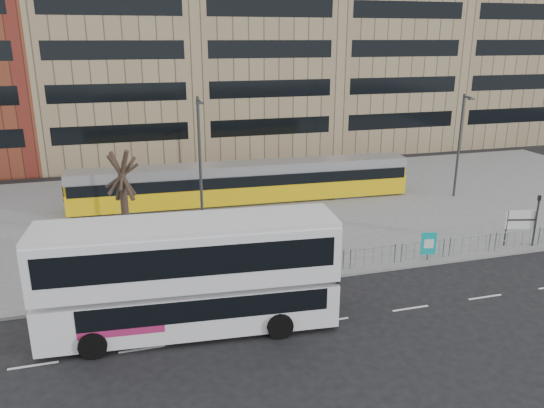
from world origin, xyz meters
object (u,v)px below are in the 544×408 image
object	(u,v)px
tram	(244,183)
traffic_light_west	(216,248)
double_decker_bus	(189,273)
lamp_post_east	(460,142)
pedestrian	(173,249)
lamp_post_west	(200,161)
bare_tree	(119,147)
ad_panel	(429,244)
traffic_light_east	(537,214)
station_sign	(521,221)

from	to	relation	value
tram	traffic_light_west	bearing A→B (deg)	-106.18
double_decker_bus	traffic_light_west	world-z (taller)	double_decker_bus
lamp_post_east	traffic_light_west	bearing A→B (deg)	-153.50
pedestrian	lamp_post_west	xyz separation A→B (m)	(2.28, 4.27, 3.69)
double_decker_bus	pedestrian	xyz separation A→B (m)	(-0.07, 6.64, -1.55)
double_decker_bus	bare_tree	distance (m)	11.36
ad_panel	traffic_light_west	world-z (taller)	traffic_light_west
ad_panel	traffic_light_east	distance (m)	7.11
traffic_light_east	bare_tree	world-z (taller)	bare_tree
station_sign	traffic_light_east	distance (m)	0.93
double_decker_bus	station_sign	bearing A→B (deg)	15.68
lamp_post_east	pedestrian	bearing A→B (deg)	-162.37
station_sign	lamp_post_east	bearing A→B (deg)	90.61
pedestrian	double_decker_bus	bearing A→B (deg)	159.60
bare_tree	lamp_post_west	bearing A→B (deg)	3.84
lamp_post_west	lamp_post_east	world-z (taller)	lamp_post_west
tram	bare_tree	bearing A→B (deg)	-141.83
double_decker_bus	pedestrian	distance (m)	6.82
ad_panel	lamp_post_west	xyz separation A→B (m)	(-11.22, 7.47, 3.67)
station_sign	traffic_light_west	xyz separation A→B (m)	(-17.99, -0.29, 0.48)
lamp_post_west	bare_tree	xyz separation A→B (m)	(-4.57, -0.31, 1.21)
traffic_light_west	lamp_post_east	bearing A→B (deg)	51.47
tram	ad_panel	world-z (taller)	tram
lamp_post_east	ad_panel	bearing A→B (deg)	-130.28
pedestrian	lamp_post_west	size ratio (longest dim) A/B	0.22
traffic_light_west	traffic_light_east	world-z (taller)	same
double_decker_bus	traffic_light_west	xyz separation A→B (m)	(1.72, 3.53, -0.49)
traffic_light_east	pedestrian	bearing A→B (deg)	175.65
tram	lamp_post_east	world-z (taller)	lamp_post_east
double_decker_bus	traffic_light_west	distance (m)	3.96
station_sign	ad_panel	xyz separation A→B (m)	(-6.29, -0.38, -0.57)
double_decker_bus	bare_tree	world-z (taller)	bare_tree
bare_tree	pedestrian	bearing A→B (deg)	-59.91
traffic_light_west	lamp_post_east	xyz separation A→B (m)	(20.39, 10.16, 2.28)
traffic_light_east	tram	bearing A→B (deg)	141.41
station_sign	pedestrian	distance (m)	20.00
double_decker_bus	tram	world-z (taller)	double_decker_bus
station_sign	ad_panel	distance (m)	6.33
station_sign	lamp_post_west	world-z (taller)	lamp_post_west
ad_panel	tram	bearing A→B (deg)	131.02
double_decker_bus	pedestrian	bearing A→B (deg)	95.37
tram	ad_panel	distance (m)	15.13
pedestrian	traffic_light_east	size ratio (longest dim) A/B	0.59
traffic_light_west	traffic_light_east	xyz separation A→B (m)	(18.73, -0.01, 0.00)
bare_tree	double_decker_bus	bearing A→B (deg)	-77.40
station_sign	traffic_light_east	bearing A→B (deg)	-7.73
ad_panel	bare_tree	bearing A→B (deg)	168.21
pedestrian	station_sign	bearing A→B (deg)	-119.17
lamp_post_west	station_sign	bearing A→B (deg)	-22.04
tram	lamp_post_west	size ratio (longest dim) A/B	2.95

